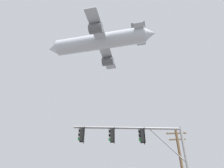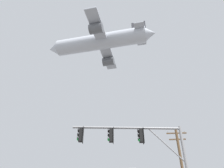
% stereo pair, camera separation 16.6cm
% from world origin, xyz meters
% --- Properties ---
extents(signal_pole_near, '(7.30, 1.04, 6.80)m').
position_xyz_m(signal_pole_near, '(1.73, 7.90, 5.29)').
color(signal_pole_near, gray).
rests_on(signal_pole_near, ground).
extents(airplane, '(25.56, 19.75, 6.96)m').
position_xyz_m(airplane, '(-4.37, 29.69, 36.15)').
color(airplane, '#B7BCC6').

